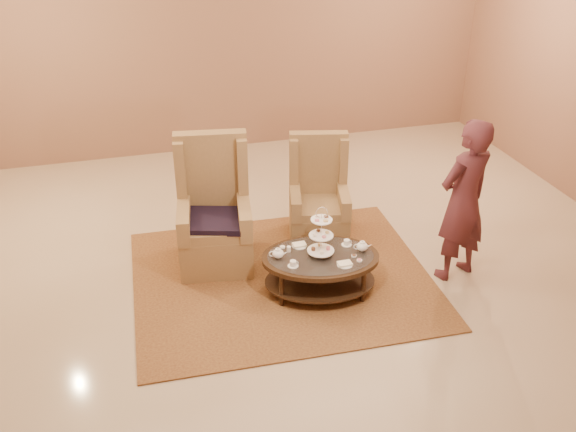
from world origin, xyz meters
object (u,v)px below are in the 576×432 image
object	(u,v)px
armchair_left	(215,221)
person	(463,201)
tea_table	(320,262)
armchair_right	(318,204)

from	to	relation	value
armchair_left	person	world-z (taller)	person
armchair_left	person	size ratio (longest dim) A/B	0.81
tea_table	armchair_left	size ratio (longest dim) A/B	0.92
armchair_left	armchair_right	size ratio (longest dim) A/B	1.16
tea_table	person	distance (m)	1.55
tea_table	armchair_left	xyz separation A→B (m)	(-0.89, 0.88, 0.12)
armchair_right	person	xyz separation A→B (m)	(1.13, -1.15, 0.46)
tea_table	armchair_right	world-z (taller)	armchair_right
tea_table	armchair_left	bearing A→B (deg)	146.24
tea_table	armchair_right	xyz separation A→B (m)	(0.33, 1.08, 0.05)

